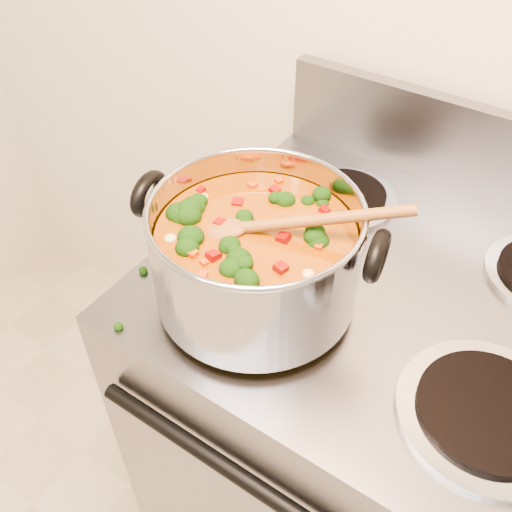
{
  "coord_description": "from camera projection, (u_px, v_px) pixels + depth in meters",
  "views": [
    {
      "loc": [
        0.12,
        0.55,
        1.54
      ],
      "look_at": [
        -0.19,
        1.02,
        1.01
      ],
      "focal_mm": 40.0,
      "sensor_mm": 36.0,
      "label": 1
    }
  ],
  "objects": [
    {
      "name": "electric_range",
      "position": [
        364.0,
        439.0,
        1.17
      ],
      "size": [
        0.73,
        0.66,
        1.08
      ],
      "color": "gray",
      "rests_on": "ground"
    },
    {
      "name": "cooktop_crumbs",
      "position": [
        218.0,
        241.0,
        0.93
      ],
      "size": [
        0.09,
        0.26,
        0.01
      ],
      "color": "black",
      "rests_on": "electric_range"
    },
    {
      "name": "stockpot",
      "position": [
        256.0,
        255.0,
        0.78
      ],
      "size": [
        0.35,
        0.29,
        0.17
      ],
      "rotation": [
        0.0,
        0.0,
        0.19
      ],
      "color": "#ABABB3",
      "rests_on": "electric_range"
    },
    {
      "name": "wooden_spoon",
      "position": [
        269.0,
        225.0,
        0.74
      ],
      "size": [
        0.26,
        0.15,
        0.08
      ],
      "rotation": [
        0.0,
        0.0,
        0.46
      ],
      "color": "brown",
      "rests_on": "stockpot"
    }
  ]
}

